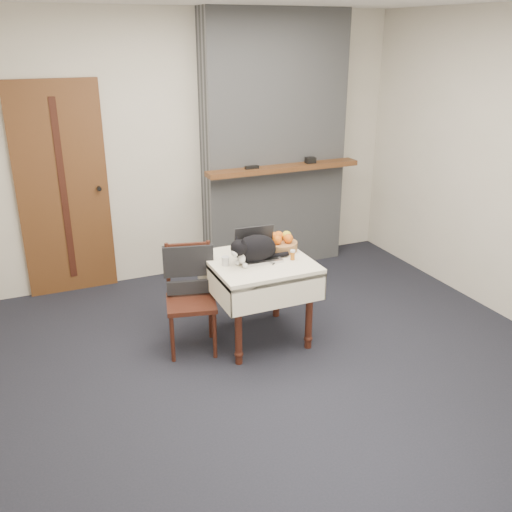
{
  "coord_description": "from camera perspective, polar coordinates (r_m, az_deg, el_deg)",
  "views": [
    {
      "loc": [
        -1.6,
        -3.45,
        2.37
      ],
      "look_at": [
        0.03,
        0.31,
        0.76
      ],
      "focal_mm": 40.0,
      "sensor_mm": 36.0,
      "label": 1
    }
  ],
  "objects": [
    {
      "name": "desk_clutter",
      "position": [
        4.54,
        1.97,
        -0.1
      ],
      "size": [
        0.14,
        0.08,
        0.01
      ],
      "primitive_type": "cube",
      "rotation": [
        0.0,
        0.0,
        0.49
      ],
      "color": "black",
      "rests_on": "side_table"
    },
    {
      "name": "room_shell",
      "position": [
        4.27,
        -1.21,
        13.29
      ],
      "size": [
        4.52,
        4.01,
        2.61
      ],
      "color": "beige",
      "rests_on": "ground"
    },
    {
      "name": "laptop",
      "position": [
        4.51,
        0.11,
        0.55
      ],
      "size": [
        0.34,
        0.3,
        0.24
      ],
      "rotation": [
        0.0,
        0.0,
        -0.06
      ],
      "color": "#B7B7BC",
      "rests_on": "side_table"
    },
    {
      "name": "fruit_basket",
      "position": [
        4.67,
        2.54,
        1.27
      ],
      "size": [
        0.26,
        0.26,
        0.15
      ],
      "color": "#A46A42",
      "rests_on": "side_table"
    },
    {
      "name": "chair",
      "position": [
        4.5,
        -6.66,
        -2.63
      ],
      "size": [
        0.46,
        0.45,
        0.85
      ],
      "rotation": [
        0.0,
        0.0,
        -0.24
      ],
      "color": "#39170F",
      "rests_on": "ground"
    },
    {
      "name": "ground",
      "position": [
        4.48,
        1.25,
        -10.45
      ],
      "size": [
        4.5,
        4.5,
        0.0
      ],
      "primitive_type": "plane",
      "color": "black",
      "rests_on": "ground"
    },
    {
      "name": "door",
      "position": [
        5.61,
        -18.72,
        6.19
      ],
      "size": [
        0.82,
        0.1,
        2.0
      ],
      "color": "brown",
      "rests_on": "ground"
    },
    {
      "name": "pill_bottle",
      "position": [
        4.49,
        3.68,
        0.13
      ],
      "size": [
        0.04,
        0.04,
        0.08
      ],
      "color": "#A15613",
      "rests_on": "side_table"
    },
    {
      "name": "cat",
      "position": [
        4.42,
        -0.0,
        0.74
      ],
      "size": [
        0.52,
        0.31,
        0.25
      ],
      "rotation": [
        0.0,
        0.0,
        0.35
      ],
      "color": "black",
      "rests_on": "side_table"
    },
    {
      "name": "cream_jar",
      "position": [
        4.38,
        -3.07,
        -0.49
      ],
      "size": [
        0.06,
        0.06,
        0.07
      ],
      "primitive_type": "cylinder",
      "color": "silver",
      "rests_on": "side_table"
    },
    {
      "name": "chimney",
      "position": [
        5.96,
        1.82,
        11.09
      ],
      "size": [
        1.62,
        0.48,
        2.6
      ],
      "color": "gray",
      "rests_on": "ground"
    },
    {
      "name": "side_table",
      "position": [
        4.53,
        0.3,
        -1.69
      ],
      "size": [
        0.78,
        0.78,
        0.7
      ],
      "color": "#39170F",
      "rests_on": "ground"
    }
  ]
}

